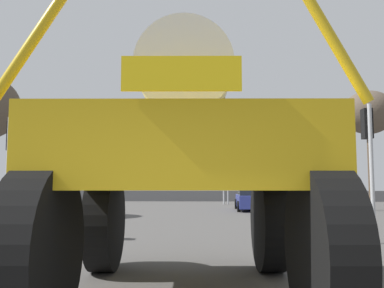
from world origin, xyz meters
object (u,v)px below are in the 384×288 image
Objects in this scene: traffic_signal_far_left at (223,163)px; bare_tree_right at (369,114)px; traffic_signal_near_left at (12,150)px; traffic_signal_far_right at (228,172)px; sedan_ahead at (252,198)px; traffic_signal_near_right at (368,141)px; oversize_sprayer at (185,165)px.

bare_tree_right is (8.39, -6.40, 2.63)m from traffic_signal_far_left.
traffic_signal_far_left reaches higher than traffic_signal_near_left.
traffic_signal_far_right is 0.46× the size of bare_tree_right.
traffic_signal_near_right reaches higher than sedan_ahead.
traffic_signal_near_right is (10.01, -0.00, 0.22)m from traffic_signal_near_left.
traffic_signal_near_left is at bearing 179.97° from traffic_signal_near_right.
oversize_sprayer is at bearing -45.98° from traffic_signal_near_left.
traffic_signal_near_right is at bearing -0.03° from traffic_signal_near_left.
bare_tree_right reaches higher than traffic_signal_far_right.
bare_tree_right is at bearing -29.73° from oversize_sprayer.
traffic_signal_far_left reaches higher than traffic_signal_near_right.
traffic_signal_near_left is at bearing 148.45° from sedan_ahead.
oversize_sprayer reaches higher than traffic_signal_near_left.
traffic_signal_far_right is (0.30, 0.01, -0.68)m from traffic_signal_far_left.
oversize_sprayer is 7.28m from traffic_signal_near_right.
oversize_sprayer is 25.17m from traffic_signal_far_left.
oversize_sprayer is 21.40m from bare_tree_right.
bare_tree_right is at bearing -37.37° from traffic_signal_far_left.
traffic_signal_far_left reaches higher than oversize_sprayer.
sedan_ahead is at bearing 98.62° from traffic_signal_near_right.
oversize_sprayer is 1.50× the size of traffic_signal_near_left.
traffic_signal_near_left is (-8.05, -12.90, 1.81)m from sedan_ahead.
traffic_signal_near_right is at bearing -81.02° from traffic_signal_far_right.
sedan_ahead is 1.27× the size of traffic_signal_far_right.
traffic_signal_far_right is at bearing 141.54° from bare_tree_right.
bare_tree_right is at bearing 69.35° from traffic_signal_near_right.
traffic_signal_far_left is 10.87m from bare_tree_right.
sedan_ahead is 15.31m from traffic_signal_near_left.
bare_tree_right is (4.98, 13.21, 2.92)m from traffic_signal_near_right.
traffic_signal_far_left is 0.74m from traffic_signal_far_right.
oversize_sprayer is at bearing 171.96° from sedan_ahead.
traffic_signal_near_left is 0.92× the size of traffic_signal_near_right.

